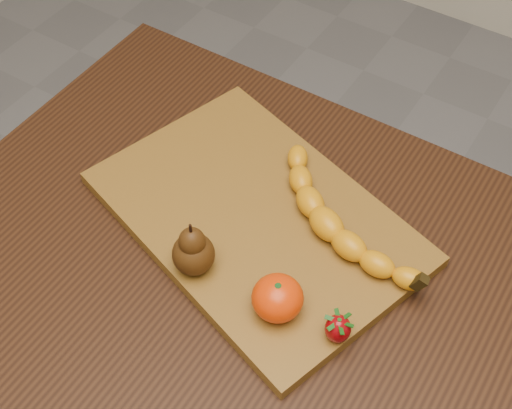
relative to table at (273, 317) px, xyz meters
The scene contains 6 objects.
table is the anchor object (origin of this frame).
cutting_board 0.15m from the table, 136.74° to the left, with size 0.45×0.30×0.02m, color brown.
banana 0.17m from the table, 74.11° to the left, with size 0.25×0.07×0.04m, color orange, non-canonical shape.
pear 0.19m from the table, 151.27° to the right, with size 0.06×0.06×0.09m, color #3F230A, non-canonical shape.
mandarin 0.16m from the table, 55.43° to the right, with size 0.07×0.07×0.06m, color red.
strawberry 0.18m from the table, 19.78° to the right, with size 0.03×0.03×0.04m, color #840308, non-canonical shape.
Camera 1 is at (0.26, -0.46, 1.56)m, focal length 50.00 mm.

